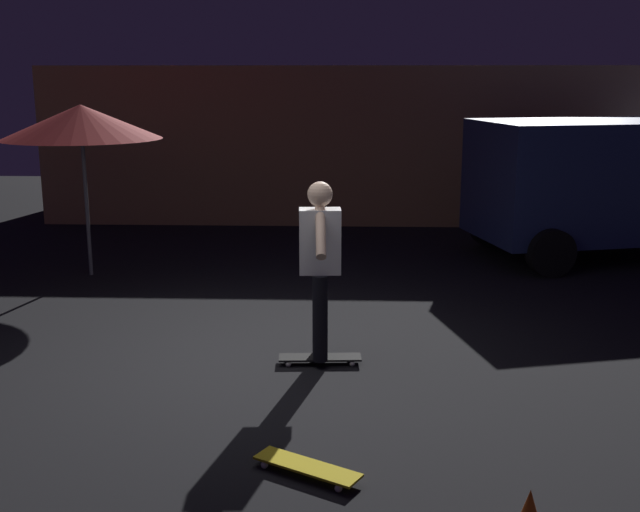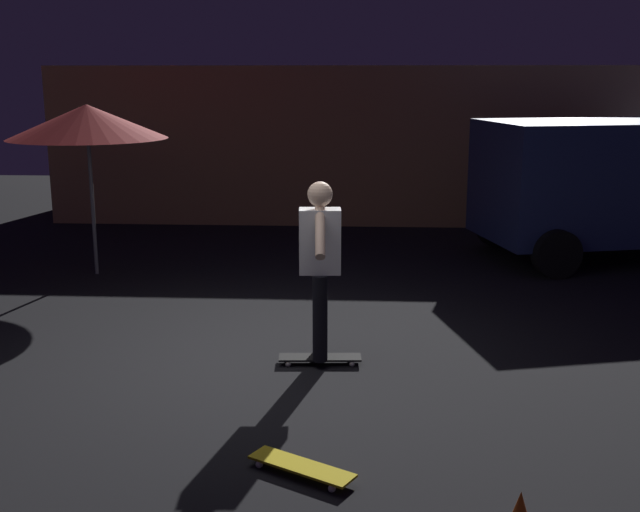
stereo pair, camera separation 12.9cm
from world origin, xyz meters
name	(u,v)px [view 1 (the left image)]	position (x,y,z in m)	size (l,w,h in m)	color
ground_plane	(245,370)	(0.00, 0.00, 0.00)	(28.00, 28.00, 0.00)	black
low_building	(339,139)	(0.72, 9.10, 1.42)	(10.74, 3.93, 2.84)	tan
parked_van	(631,179)	(5.15, 5.01, 1.16)	(4.92, 3.14, 2.03)	navy
patio_umbrella	(81,122)	(-2.59, 3.47, 2.07)	(2.10, 2.10, 2.30)	slate
skateboard_ridden	(320,358)	(0.69, 0.20, 0.06)	(0.79, 0.26, 0.07)	black
skateboard_spare	(307,467)	(0.68, -1.93, 0.06)	(0.78, 0.56, 0.07)	gold
skater	(320,257)	(0.69, 0.20, 1.04)	(0.39, 0.99, 1.67)	black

